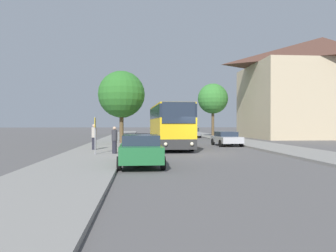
% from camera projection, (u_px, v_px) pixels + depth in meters
% --- Properties ---
extents(ground_plane, '(300.00, 300.00, 0.00)m').
position_uv_depth(ground_plane, '(199.00, 153.00, 22.57)').
color(ground_plane, '#565454').
rests_on(ground_plane, ground).
extents(sidewalk_left, '(4.00, 120.00, 0.15)m').
position_uv_depth(sidewalk_left, '(96.00, 153.00, 21.98)').
color(sidewalk_left, gray).
rests_on(sidewalk_left, ground_plane).
extents(sidewalk_right, '(4.00, 120.00, 0.15)m').
position_uv_depth(sidewalk_right, '(296.00, 151.00, 23.16)').
color(sidewalk_right, gray).
rests_on(sidewalk_right, ground_plane).
extents(building_right_background, '(20.86, 13.82, 14.36)m').
position_uv_depth(building_right_background, '(322.00, 88.00, 46.64)').
color(building_right_background, '#C6B28E').
rests_on(building_right_background, ground_plane).
extents(bus_front, '(3.09, 10.41, 3.52)m').
position_uv_depth(bus_front, '(169.00, 126.00, 27.05)').
color(bus_front, '#2D2D2D').
rests_on(bus_front, ground_plane).
extents(bus_middle, '(3.09, 12.03, 3.54)m').
position_uv_depth(bus_middle, '(163.00, 125.00, 41.17)').
color(bus_middle, silver).
rests_on(bus_middle, ground_plane).
extents(parked_car_left_curb, '(2.17, 4.37, 1.51)m').
position_uv_depth(parked_car_left_curb, '(141.00, 150.00, 15.57)').
color(parked_car_left_curb, '#236B38').
rests_on(parked_car_left_curb, ground_plane).
extents(parked_car_right_near, '(2.20, 4.21, 1.29)m').
position_uv_depth(parked_car_right_near, '(226.00, 138.00, 29.98)').
color(parked_car_right_near, '#B7B7BC').
rests_on(parked_car_right_near, ground_plane).
extents(parked_car_right_far, '(2.23, 4.51, 1.41)m').
position_uv_depth(parked_car_right_far, '(193.00, 132.00, 47.87)').
color(parked_car_right_far, slate).
rests_on(parked_car_right_far, ground_plane).
extents(bus_stop_sign, '(0.08, 0.45, 2.31)m').
position_uv_depth(bus_stop_sign, '(95.00, 131.00, 20.13)').
color(bus_stop_sign, gray).
rests_on(bus_stop_sign, sidewalk_left).
extents(pedestrian_waiting_near, '(0.36, 0.36, 1.71)m').
position_uv_depth(pedestrian_waiting_near, '(115.00, 140.00, 20.60)').
color(pedestrian_waiting_near, '#23232D').
rests_on(pedestrian_waiting_near, sidewalk_left).
extents(pedestrian_waiting_far, '(0.36, 0.36, 1.85)m').
position_uv_depth(pedestrian_waiting_far, '(94.00, 137.00, 23.72)').
color(pedestrian_waiting_far, '#23232D').
rests_on(pedestrian_waiting_far, sidewalk_left).
extents(tree_left_near, '(5.92, 5.92, 8.78)m').
position_uv_depth(tree_left_near, '(122.00, 101.00, 56.33)').
color(tree_left_near, '#513D23').
rests_on(tree_left_near, sidewalk_left).
extents(tree_left_far, '(4.58, 4.58, 7.06)m').
position_uv_depth(tree_left_far, '(121.00, 94.00, 32.10)').
color(tree_left_far, brown).
rests_on(tree_left_far, sidewalk_left).
extents(tree_right_near, '(4.44, 4.44, 7.79)m').
position_uv_depth(tree_right_near, '(213.00, 99.00, 48.17)').
color(tree_right_near, brown).
rests_on(tree_right_near, sidewalk_right).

